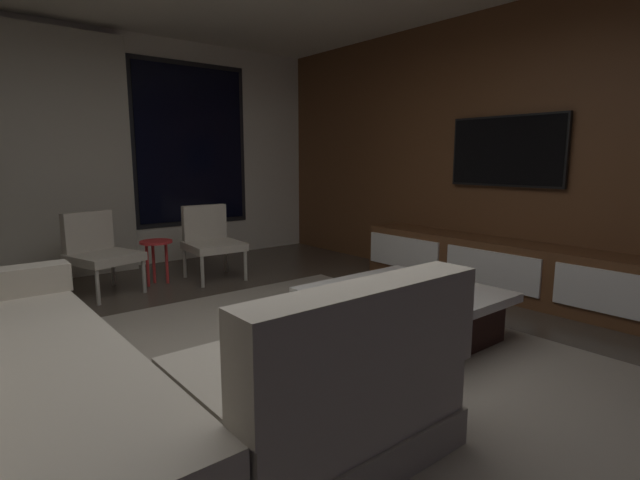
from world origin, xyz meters
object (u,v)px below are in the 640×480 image
object	(u,v)px
sectional_couch	(95,388)
side_stool	(156,249)
book_stack_on_coffee_table	(381,283)
coffee_table	(403,314)
accent_chair_near_window	(211,238)
media_console	(508,270)
mounted_tv	(506,151)
accent_chair_by_curtain	(98,249)

from	to	relation	value
sectional_couch	side_stool	xyz separation A→B (m)	(1.27, 2.64, 0.08)
book_stack_on_coffee_table	coffee_table	bearing A→B (deg)	-58.63
coffee_table	accent_chair_near_window	world-z (taller)	accent_chair_near_window
book_stack_on_coffee_table	media_console	size ratio (longest dim) A/B	0.09
mounted_tv	side_stool	bearing A→B (deg)	137.83
sectional_couch	media_console	distance (m)	3.65
accent_chair_by_curtain	mounted_tv	size ratio (longest dim) A/B	0.68
book_stack_on_coffee_table	media_console	xyz separation A→B (m)	(1.67, -0.05, -0.15)
coffee_table	mounted_tv	distance (m)	2.13
side_stool	media_console	distance (m)	3.45
sectional_couch	coffee_table	size ratio (longest dim) A/B	2.16
accent_chair_by_curtain	media_console	world-z (taller)	accent_chair_by_curtain
mounted_tv	media_console	bearing A→B (deg)	-132.45
coffee_table	accent_chair_near_window	distance (m)	2.55
accent_chair_by_curtain	side_stool	world-z (taller)	accent_chair_by_curtain
coffee_table	mounted_tv	bearing A→B (deg)	9.48
book_stack_on_coffee_table	mounted_tv	bearing A→B (deg)	4.61
side_stool	media_console	world-z (taller)	media_console
sectional_couch	mounted_tv	size ratio (longest dim) A/B	2.17
book_stack_on_coffee_table	accent_chair_by_curtain	xyz separation A→B (m)	(-1.24, 2.50, 0.03)
media_console	mounted_tv	xyz separation A→B (m)	(0.18, 0.20, 1.10)
media_console	coffee_table	bearing A→B (deg)	-176.53
media_console	mounted_tv	distance (m)	1.13
coffee_table	side_stool	world-z (taller)	side_stool
book_stack_on_coffee_table	sectional_couch	bearing A→B (deg)	-174.85
coffee_table	book_stack_on_coffee_table	bearing A→B (deg)	121.37
side_stool	coffee_table	bearing A→B (deg)	-73.06
side_stool	mounted_tv	distance (m)	3.58
side_stool	mounted_tv	world-z (taller)	mounted_tv
sectional_couch	mounted_tv	bearing A→B (deg)	4.89
side_stool	mounted_tv	bearing A→B (deg)	-42.17
accent_chair_near_window	sectional_couch	bearing A→B (deg)	-125.73
accent_chair_by_curtain	coffee_table	bearing A→B (deg)	-63.22
coffee_table	mounted_tv	size ratio (longest dim) A/B	1.01
sectional_couch	accent_chair_by_curtain	size ratio (longest dim) A/B	3.21
sectional_couch	mounted_tv	xyz separation A→B (m)	(3.82, 0.33, 1.06)
accent_chair_near_window	media_console	bearing A→B (deg)	-53.56
accent_chair_by_curtain	accent_chair_near_window	bearing A→B (deg)	-5.59
coffee_table	accent_chair_by_curtain	distance (m)	2.97
side_stool	media_console	xyz separation A→B (m)	(2.37, -2.51, -0.12)
accent_chair_near_window	media_console	xyz separation A→B (m)	(1.80, -2.44, -0.18)
sectional_couch	media_console	bearing A→B (deg)	2.03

